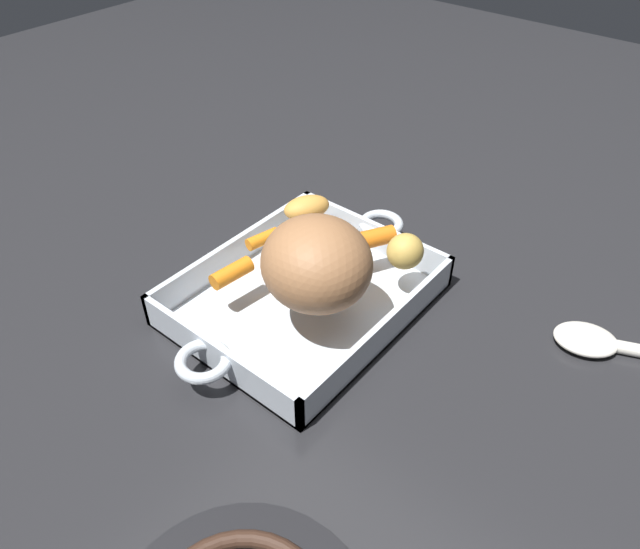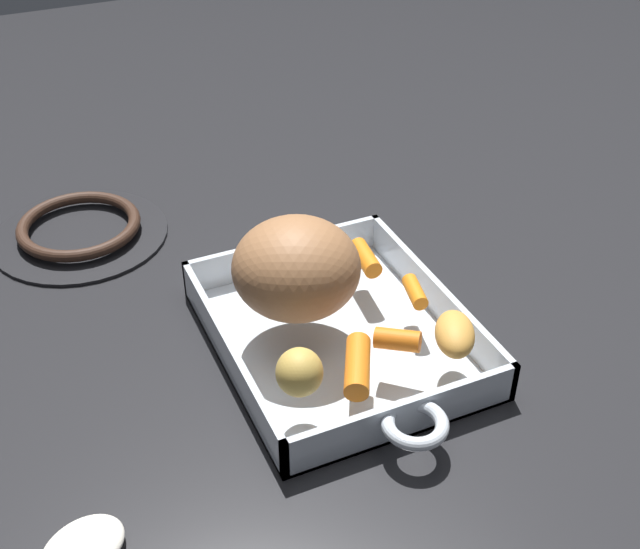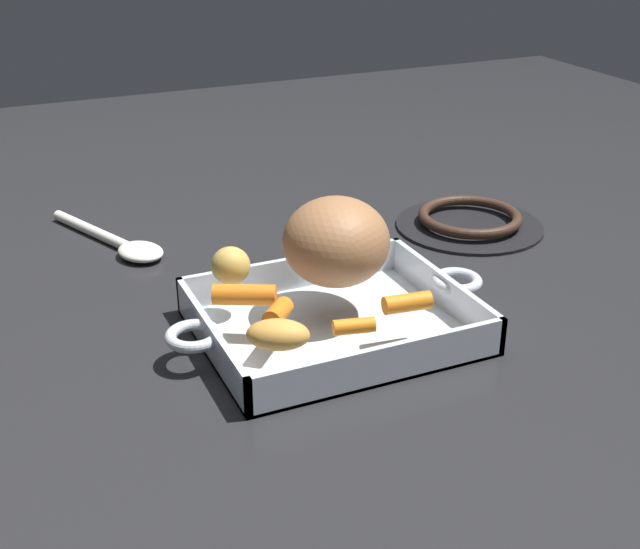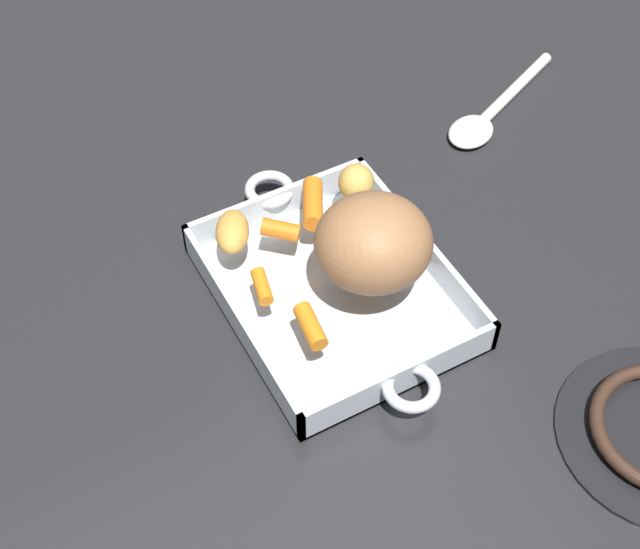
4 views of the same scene
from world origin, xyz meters
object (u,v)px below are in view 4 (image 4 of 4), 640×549
potato_near_roast (356,182)px  baby_carrot_center_right (262,286)px  baby_carrot_northwest (281,230)px  potato_golden_small (232,232)px  baby_carrot_northeast (310,326)px  roasting_dish (334,291)px  pork_roast (373,243)px  baby_carrot_southwest (313,203)px  serving_spoon (487,116)px

potato_near_roast → baby_carrot_center_right: bearing=115.4°
baby_carrot_northwest → potato_near_roast: bearing=-82.1°
baby_carrot_northwest → potato_golden_small: size_ratio=0.69×
baby_carrot_center_right → baby_carrot_northeast: bearing=-164.6°
roasting_dish → pork_roast: bearing=-118.3°
pork_roast → potato_golden_small: pork_roast is taller
baby_carrot_southwest → baby_carrot_northeast: baby_carrot_southwest is taller
baby_carrot_northwest → potato_golden_small: potato_golden_small is taller
pork_roast → baby_carrot_center_right: bearing=73.6°
roasting_dish → baby_carrot_northeast: baby_carrot_northeast is taller
pork_roast → baby_carrot_southwest: (0.11, 0.01, -0.04)m
potato_near_roast → serving_spoon: bearing=-73.2°
roasting_dish → serving_spoon: roasting_dish is taller
baby_carrot_northeast → potato_near_roast: (0.14, -0.14, 0.01)m
pork_roast → potato_near_roast: bearing=-21.8°
baby_carrot_southwest → potato_near_roast: 0.05m
pork_roast → potato_golden_small: bearing=44.5°
roasting_dish → baby_carrot_northwest: 0.09m
baby_carrot_southwest → baby_carrot_northeast: 0.17m
pork_roast → baby_carrot_center_right: (0.03, 0.11, -0.04)m
baby_carrot_northwest → baby_carrot_center_right: 0.08m
baby_carrot_northwest → potato_near_roast: (0.01, -0.10, 0.01)m
potato_golden_small → potato_near_roast: bearing=-91.7°
roasting_dish → baby_carrot_northeast: bearing=133.7°
potato_near_roast → baby_carrot_northwest: bearing=97.9°
baby_carrot_northeast → baby_carrot_southwest: bearing=-29.1°
baby_carrot_northeast → potato_near_roast: potato_near_roast is taller
potato_golden_small → roasting_dish: bearing=-141.2°
roasting_dish → baby_carrot_northwest: baby_carrot_northwest is taller
baby_carrot_northwest → baby_carrot_northeast: baby_carrot_northwest is taller
pork_roast → baby_carrot_center_right: size_ratio=2.97×
roasting_dish → baby_carrot_northwest: size_ratio=8.80×
roasting_dish → serving_spoon: (0.16, -0.32, -0.00)m
baby_carrot_northwest → potato_near_roast: potato_near_roast is taller
baby_carrot_southwest → serving_spoon: (0.07, -0.30, -0.05)m
roasting_dish → serving_spoon: size_ratio=1.63×
baby_carrot_center_right → baby_carrot_southwest: (0.08, -0.10, 0.00)m
pork_roast → baby_carrot_northeast: 0.11m
potato_near_roast → potato_golden_small: potato_near_roast is taller
baby_carrot_center_right → serving_spoon: baby_carrot_center_right is taller
pork_roast → serving_spoon: (0.18, -0.28, -0.08)m
baby_carrot_northeast → serving_spoon: (0.22, -0.38, -0.04)m
roasting_dish → baby_carrot_center_right: (0.01, 0.08, 0.04)m
baby_carrot_center_right → serving_spoon: bearing=-69.7°
roasting_dish → baby_carrot_northwest: bearing=19.4°
potato_near_roast → roasting_dish: bearing=138.7°
serving_spoon → potato_near_roast: bearing=-6.5°
potato_golden_small → baby_carrot_southwest: bearing=-90.6°
pork_roast → baby_carrot_southwest: bearing=5.7°
roasting_dish → potato_near_roast: potato_near_roast is taller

